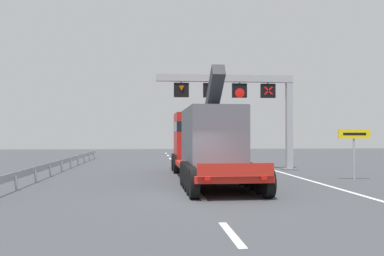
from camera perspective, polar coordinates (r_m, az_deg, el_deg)
The scene contains 7 objects.
ground at distance 16.10m, azimuth 0.74°, elevation -9.07°, with size 112.00×112.00×0.00m, color #424449.
lane_markings at distance 32.53m, azimuth -2.11°, elevation -4.95°, with size 0.20×47.70×0.01m.
edge_line_right at distance 29.03m, azimuth 10.49°, elevation -5.42°, with size 0.20×63.00×0.01m, color silver.
overhead_lane_gantry at distance 28.58m, azimuth 6.67°, elevation 4.37°, with size 9.20×0.90×6.51m.
heavy_haul_truck_red at distance 22.95m, azimuth 1.66°, elevation -1.66°, with size 3.08×14.08×5.30m.
exit_sign_yellow at distance 23.42m, azimuth 20.52°, elevation -1.62°, with size 1.68×0.15×2.57m.
guardrail_left at distance 29.49m, azimuth -16.28°, elevation -4.25°, with size 0.13×30.11×0.76m.
Camera 1 is at (-1.68, -15.85, 2.27)m, focal length 40.62 mm.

